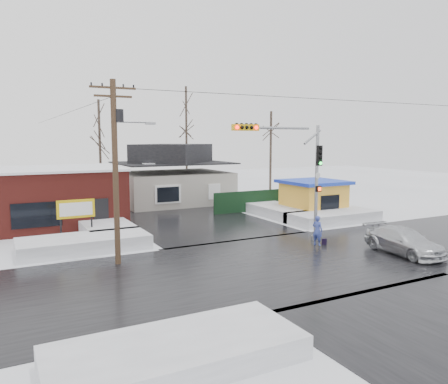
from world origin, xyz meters
name	(u,v)px	position (x,y,z in m)	size (l,w,h in m)	color
ground	(291,261)	(0.00, 0.00, 0.00)	(120.00, 120.00, 0.00)	white
road_ns	(291,260)	(0.00, 0.00, 0.01)	(10.00, 120.00, 0.02)	black
road_ew	(291,260)	(0.00, 0.00, 0.01)	(120.00, 10.00, 0.02)	black
snowbank_nw	(84,244)	(-9.00, 7.00, 0.40)	(7.00, 3.00, 0.80)	white
snowbank_ne	(333,217)	(9.00, 7.00, 0.40)	(7.00, 3.00, 0.80)	white
snowbank_sw	(177,353)	(-9.00, -7.00, 0.35)	(7.00, 3.00, 0.70)	white
snowbank_nside_w	(101,225)	(-7.00, 12.00, 0.40)	(3.00, 8.00, 0.80)	white
snowbank_nside_e	(273,209)	(7.00, 12.00, 0.40)	(3.00, 8.00, 0.80)	white
traffic_signal	(296,167)	(2.43, 2.97, 4.54)	(6.05, 0.68, 7.00)	gray
utility_pole	(117,161)	(-7.93, 3.50, 5.11)	(3.15, 0.44, 9.00)	#382619
brick_building	(32,197)	(-11.00, 15.99, 2.08)	(12.20, 8.20, 4.12)	maroon
marquee_sign	(76,210)	(-9.00, 9.49, 1.92)	(2.20, 0.21, 2.55)	black
house	(173,176)	(2.00, 22.00, 2.62)	(10.40, 8.40, 5.76)	#A6A196
kiosk	(313,198)	(9.50, 9.99, 1.46)	(4.60, 4.60, 2.88)	yellow
fence	(255,201)	(6.50, 14.00, 0.90)	(8.00, 0.12, 1.80)	black
tree_far_left	(99,121)	(-4.00, 26.00, 7.95)	(3.00, 3.00, 10.00)	#332821
tree_far_mid	(186,109)	(6.00, 28.00, 9.54)	(3.00, 3.00, 12.00)	#332821
tree_far_right	(271,129)	(12.00, 20.00, 7.16)	(3.00, 3.00, 9.00)	#332821
pedestrian	(317,231)	(3.25, 1.90, 0.87)	(0.64, 0.42, 1.75)	#3F50B1
car	(404,241)	(6.15, -1.75, 0.69)	(1.93, 4.76, 1.38)	silver
shopping_bag	(324,242)	(3.73, 1.85, 0.17)	(0.28, 0.12, 0.35)	black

